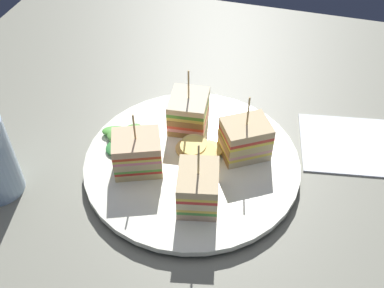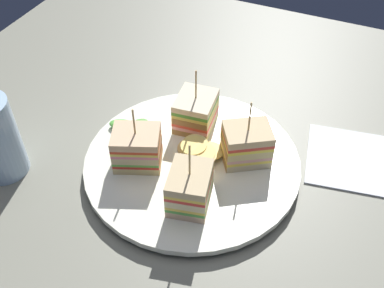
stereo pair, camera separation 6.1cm
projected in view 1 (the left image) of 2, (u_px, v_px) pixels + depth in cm
name	position (u px, v px, depth cm)	size (l,w,h in cm)	color
ground_plane	(192.00, 172.00, 65.20)	(98.79, 98.83, 1.80)	gray
plate	(192.00, 163.00, 63.90)	(29.76, 29.76, 1.59)	white
sandwich_wedge_0	(189.00, 111.00, 66.95)	(5.95, 6.76, 9.66)	#D1C180
sandwich_wedge_1	(138.00, 153.00, 60.60)	(7.64, 6.92, 9.30)	#E2C582
sandwich_wedge_2	(198.00, 188.00, 56.42)	(6.11, 7.14, 9.97)	beige
sandwich_wedge_3	(245.00, 139.00, 62.56)	(7.88, 7.44, 9.84)	beige
chip_pile	(199.00, 150.00, 63.16)	(7.94, 7.13, 2.49)	#F2C972
salad_garnish	(123.00, 138.00, 65.65)	(7.38, 8.19, 1.48)	#398C41
napkin	(350.00, 144.00, 67.60)	(14.28, 12.25, 0.50)	white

